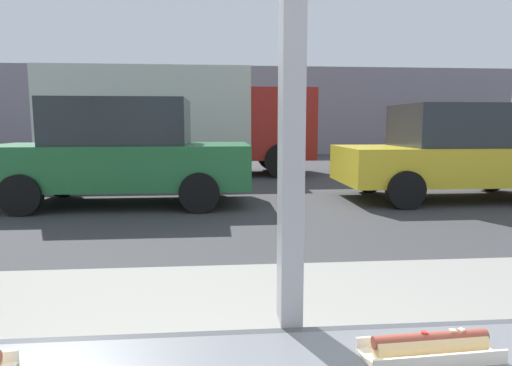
# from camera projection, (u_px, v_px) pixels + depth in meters

# --- Properties ---
(ground_plane) EXTENTS (60.00, 60.00, 0.00)m
(ground_plane) POSITION_uv_depth(u_px,v_px,m) (227.00, 193.00, 8.99)
(ground_plane) COLOR #38383A
(sidewalk_strip) EXTENTS (16.00, 2.80, 0.12)m
(sidewalk_strip) POSITION_uv_depth(u_px,v_px,m) (247.00, 347.00, 2.66)
(sidewalk_strip) COLOR gray
(sidewalk_strip) RESTS_ON ground
(building_facade_far) EXTENTS (28.00, 1.20, 4.04)m
(building_facade_far) POSITION_uv_depth(u_px,v_px,m) (221.00, 111.00, 20.75)
(building_facade_far) COLOR gray
(building_facade_far) RESTS_ON ground
(hotdog_tray_far) EXTENTS (0.28, 0.11, 0.05)m
(hotdog_tray_far) POSITION_uv_depth(u_px,v_px,m) (430.00, 346.00, 0.87)
(hotdog_tray_far) COLOR beige
(hotdog_tray_far) RESTS_ON window_counter
(parked_car_green) EXTENTS (4.37, 2.02, 1.82)m
(parked_car_green) POSITION_uv_depth(u_px,v_px,m) (123.00, 152.00, 7.67)
(parked_car_green) COLOR #236B38
(parked_car_green) RESTS_ON ground
(parked_car_yellow) EXTENTS (4.27, 2.00, 1.76)m
(parked_car_yellow) POSITION_uv_depth(u_px,v_px,m) (456.00, 152.00, 8.19)
(parked_car_yellow) COLOR gold
(parked_car_yellow) RESTS_ON ground
(box_truck) EXTENTS (7.17, 2.44, 2.87)m
(box_truck) POSITION_uv_depth(u_px,v_px,m) (177.00, 118.00, 12.16)
(box_truck) COLOR beige
(box_truck) RESTS_ON ground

